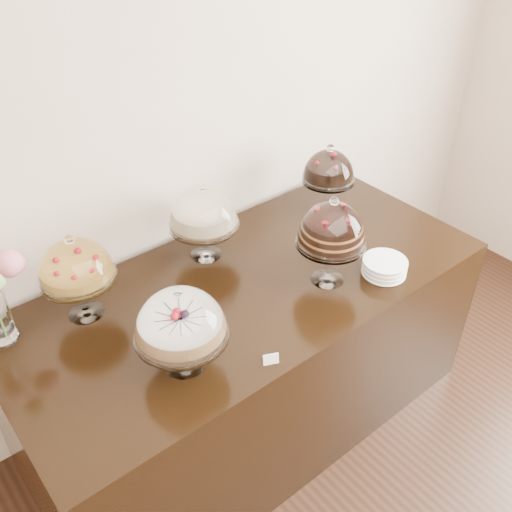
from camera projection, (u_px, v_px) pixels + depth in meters
wall_back at (142, 126)px, 2.46m from camera, size 5.00×0.04×3.00m
display_counter at (250, 354)px, 2.81m from camera, size 2.20×1.00×0.90m
cake_stand_sugar_sponge at (180, 319)px, 2.01m from camera, size 0.35×0.35×0.38m
cake_stand_choco_layer at (332, 228)px, 2.40m from camera, size 0.30×0.30×0.43m
cake_stand_cheesecake at (203, 212)px, 2.58m from camera, size 0.33×0.33×0.38m
cake_stand_dark_choco at (329, 169)px, 2.90m from camera, size 0.27×0.27×0.38m
cake_stand_fruit_tart at (75, 264)px, 2.23m from camera, size 0.31×0.31×0.39m
plate_stack at (384, 267)px, 2.58m from camera, size 0.19×0.19×0.07m
price_card_left at (271, 359)px, 2.14m from camera, size 0.06×0.04×0.04m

